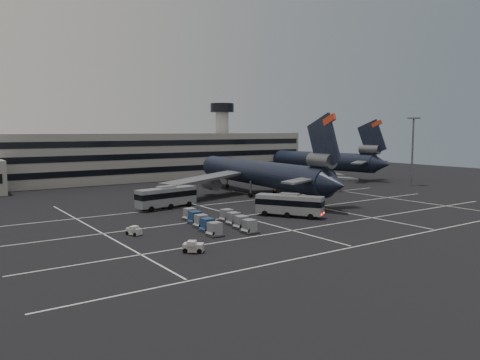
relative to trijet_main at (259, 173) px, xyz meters
name	(u,v)px	position (x,y,z in m)	size (l,w,h in m)	color
ground	(281,216)	(-12.31, -22.56, -5.25)	(260.00, 260.00, 0.00)	black
lane_markings	(282,215)	(-11.36, -21.83, -5.24)	(90.00, 55.62, 0.01)	silver
terminal	(118,158)	(-15.26, 48.59, 1.68)	(125.00, 26.00, 24.00)	gray
hills	(90,185)	(5.68, 147.44, -17.32)	(352.00, 180.00, 44.00)	#38332B
lightpole_right	(413,142)	(45.69, -7.56, 6.57)	(2.40, 2.40, 18.28)	slate
trijet_main	(259,173)	(0.00, 0.00, 0.00)	(47.25, 57.70, 18.08)	black
trijet_far	(310,159)	(41.44, 27.63, 0.18)	(19.52, 57.50, 18.08)	black
bus_near	(290,204)	(-11.40, -23.80, -3.00)	(8.53, 11.30, 4.12)	gray
bus_far	(166,196)	(-25.09, -3.87, -2.86)	(12.63, 4.68, 4.36)	gray
tug_a	(134,231)	(-38.89, -22.04, -4.63)	(1.98, 2.47, 1.39)	#B9BAB5
tug_b	(194,247)	(-36.50, -35.21, -4.56)	(2.76, 2.67, 1.55)	#B9BAB5
uld_cluster	(217,221)	(-26.22, -24.06, -4.28)	(9.85, 16.46, 1.98)	#2D2D30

